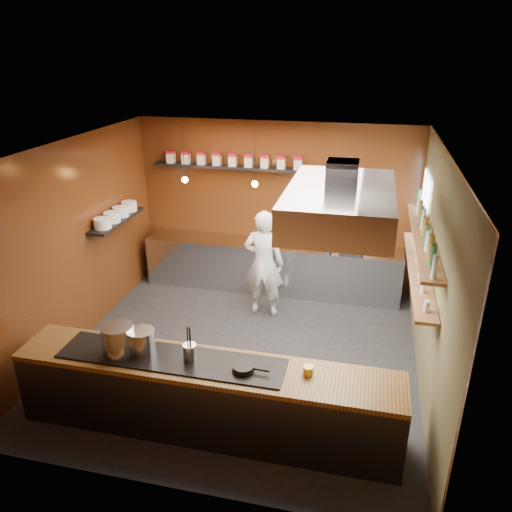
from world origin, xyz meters
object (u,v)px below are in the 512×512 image
(stockpot_small, at_px, (142,341))
(extractor_hood, at_px, (340,203))
(stockpot_large, at_px, (118,340))
(chef, at_px, (264,264))
(espresso_machine, at_px, (352,240))

(stockpot_small, bearing_deg, extractor_hood, 29.47)
(stockpot_small, bearing_deg, stockpot_large, -160.86)
(extractor_hood, height_order, chef, extractor_hood)
(espresso_machine, relative_size, chef, 0.21)
(extractor_hood, bearing_deg, stockpot_small, -150.53)
(extractor_hood, xyz_separation_m, stockpot_small, (-2.05, -1.16, -1.43))
(extractor_hood, distance_m, stockpot_large, 2.96)
(stockpot_large, relative_size, espresso_machine, 0.98)
(extractor_hood, distance_m, espresso_machine, 2.94)
(espresso_machine, bearing_deg, extractor_hood, -86.62)
(extractor_hood, xyz_separation_m, stockpot_large, (-2.30, -1.25, -1.39))
(extractor_hood, xyz_separation_m, chef, (-1.25, 1.67, -1.60))
(chef, bearing_deg, extractor_hood, 126.47)
(stockpot_large, xyz_separation_m, chef, (1.05, 2.91, -0.22))
(espresso_machine, bearing_deg, stockpot_small, -114.29)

